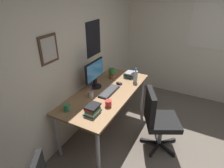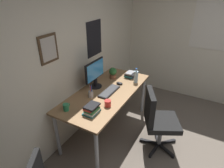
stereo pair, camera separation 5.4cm
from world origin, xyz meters
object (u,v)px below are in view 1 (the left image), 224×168
Objects in this scene: computer_mouse at (119,83)px; water_bottle at (135,76)px; pen_cup at (91,94)px; coffee_mug_far at (67,108)px; book_stack_right at (93,109)px; office_chair at (157,118)px; coffee_mug_near at (108,103)px; potted_plant at (112,73)px; book_stack_left at (130,74)px; keyboard at (109,91)px; monitor at (95,73)px.

computer_mouse is 0.44× the size of water_bottle.
pen_cup is (-0.55, 0.18, 0.04)m from computer_mouse.
coffee_mug_far is (-1.17, 0.48, -0.06)m from water_bottle.
book_stack_right is at bearing 171.43° from water_bottle.
coffee_mug_near is (-0.36, 0.60, 0.27)m from office_chair.
coffee_mug_near is at bearing -155.64° from potted_plant.
book_stack_left reaches higher than coffee_mug_near.
coffee_mug_far reaches higher than computer_mouse.
water_bottle reaches higher than book_stack_right.
book_stack_right is (-0.86, -0.05, 0.04)m from computer_mouse.
water_bottle reaches higher than coffee_mug_far.
computer_mouse is 0.51× the size of book_stack_right.
coffee_mug_far is (-0.98, 0.28, 0.03)m from computer_mouse.
office_chair is 0.96m from book_stack_right.
pen_cup is at bearing 106.75° from office_chair.
book_stack_right reaches higher than keyboard.
book_stack_left is 1.20m from book_stack_right.
monitor reaches higher than keyboard.
office_chair is 1.01m from pen_cup.
book_stack_left is at bearing 48.90° from office_chair.
coffee_mug_near is 0.34m from pen_cup.
book_stack_left is at bearing -13.43° from coffee_mug_far.
potted_plant reaches higher than coffee_mug_near.
water_bottle is at bearing -48.46° from monitor.
water_bottle is 1.16× the size of book_stack_right.
book_stack_right is at bearing -150.11° from monitor.
book_stack_left is at bearing -29.59° from monitor.
monitor is 4.18× the size of computer_mouse.
office_chair is at bearing -113.68° from potted_plant.
monitor is 0.36m from keyboard.
coffee_mug_far is 0.56× the size of pen_cup.
office_chair is 7.52× the size of coffee_mug_near.
pen_cup is at bearing 146.79° from keyboard.
office_chair is at bearing -131.10° from book_stack_left.
coffee_mug_far is at bearing 164.15° from computer_mouse.
coffee_mug_near is 0.65× the size of potted_plant.
office_chair is 0.97m from book_stack_left.
monitor reaches higher than potted_plant.
office_chair reaches higher than keyboard.
water_bottle reaches higher than book_stack_left.
potted_plant is 1.04m from book_stack_right.
computer_mouse is 0.29m from water_bottle.
monitor is 4.13× the size of coffee_mug_far.
pen_cup is at bearing 76.26° from coffee_mug_near.
monitor is at bearing 1.97° from coffee_mug_far.
coffee_mug_far reaches higher than coffee_mug_near.
keyboard is (-0.03, 0.76, 0.24)m from office_chair.
monitor is 2.36× the size of potted_plant.
book_stack_right is at bearing -166.05° from potted_plant.
book_stack_left is (0.34, -0.04, 0.03)m from computer_mouse.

